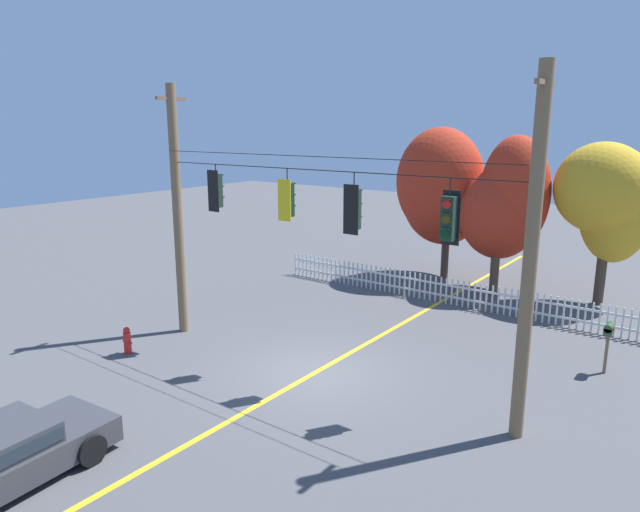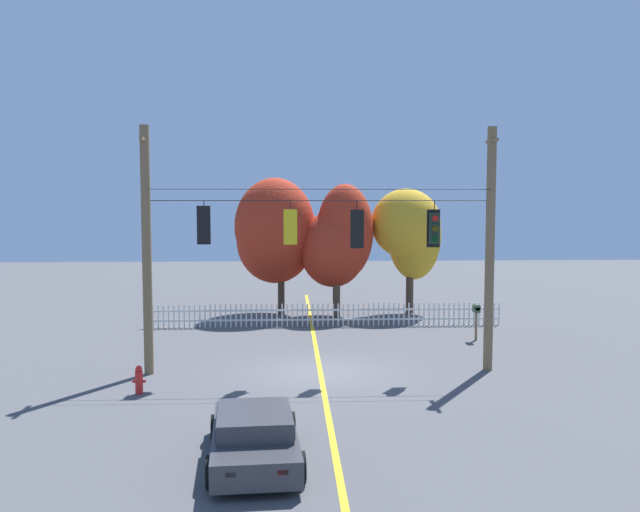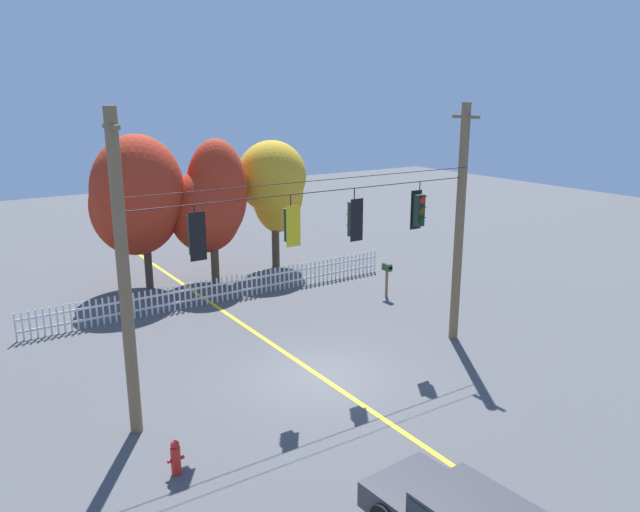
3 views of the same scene
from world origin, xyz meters
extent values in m
plane|color=#4C4C4F|center=(0.00, 0.00, 0.00)|extent=(80.00, 80.00, 0.00)
cube|color=gold|center=(0.00, 0.00, 0.00)|extent=(0.16, 36.00, 0.01)
cylinder|color=brown|center=(-5.53, 0.00, 3.97)|extent=(0.30, 0.30, 7.95)
cylinder|color=brown|center=(5.53, 0.00, 3.97)|extent=(0.30, 0.30, 7.95)
cube|color=brown|center=(-5.53, 0.00, 7.50)|extent=(0.10, 1.10, 0.10)
cube|color=brown|center=(5.53, 0.00, 7.50)|extent=(0.10, 1.10, 0.10)
cylinder|color=black|center=(0.00, 0.00, 5.58)|extent=(10.86, 0.02, 0.02)
cylinder|color=black|center=(0.00, -0.25, 5.94)|extent=(10.86, 0.02, 0.02)
cylinder|color=black|center=(-3.70, 0.00, 5.44)|extent=(0.03, 0.03, 0.28)
cube|color=black|center=(-3.70, -0.13, 4.81)|extent=(0.43, 0.02, 1.23)
cube|color=#1E3323|center=(-3.70, 0.00, 4.81)|extent=(0.30, 0.24, 0.99)
cylinder|color=red|center=(-3.70, 0.14, 5.14)|extent=(0.20, 0.03, 0.20)
cube|color=#1E3323|center=(-3.70, 0.18, 5.25)|extent=(0.22, 0.12, 0.06)
cylinder|color=#463B09|center=(-3.70, 0.14, 4.81)|extent=(0.20, 0.03, 0.20)
cube|color=#1E3323|center=(-3.70, 0.18, 4.92)|extent=(0.22, 0.12, 0.06)
cylinder|color=#073513|center=(-3.70, 0.14, 4.48)|extent=(0.20, 0.03, 0.20)
cube|color=#1E3323|center=(-3.70, 0.18, 4.59)|extent=(0.22, 0.12, 0.06)
cylinder|color=black|center=(-0.96, 0.00, 5.39)|extent=(0.03, 0.03, 0.39)
cube|color=yellow|center=(-0.96, -0.13, 4.74)|extent=(0.43, 0.02, 1.13)
cube|color=black|center=(-0.96, 0.00, 4.74)|extent=(0.30, 0.24, 0.91)
cylinder|color=red|center=(-0.96, 0.14, 5.04)|extent=(0.20, 0.03, 0.20)
cube|color=black|center=(-0.96, 0.18, 5.16)|extent=(0.22, 0.12, 0.06)
cylinder|color=#463B09|center=(-0.96, 0.14, 4.74)|extent=(0.20, 0.03, 0.20)
cube|color=black|center=(-0.96, 0.18, 4.86)|extent=(0.22, 0.12, 0.06)
cylinder|color=#073513|center=(-0.96, 0.14, 4.44)|extent=(0.20, 0.03, 0.20)
cube|color=black|center=(-0.96, 0.18, 4.55)|extent=(0.22, 0.12, 0.06)
cylinder|color=black|center=(1.18, 0.00, 5.38)|extent=(0.03, 0.03, 0.41)
cube|color=black|center=(1.18, -0.13, 4.67)|extent=(0.43, 0.02, 1.24)
cube|color=#1E3323|center=(1.18, 0.00, 4.67)|extent=(0.30, 0.24, 1.00)
cylinder|color=red|center=(1.18, 0.14, 5.01)|extent=(0.20, 0.03, 0.20)
cube|color=#1E3323|center=(1.18, 0.18, 5.12)|extent=(0.22, 0.12, 0.06)
cylinder|color=#463B09|center=(1.18, 0.14, 4.67)|extent=(0.20, 0.03, 0.20)
cube|color=#1E3323|center=(1.18, 0.18, 4.79)|extent=(0.22, 0.12, 0.06)
cylinder|color=#073513|center=(1.18, 0.14, 4.34)|extent=(0.20, 0.03, 0.20)
cube|color=#1E3323|center=(1.18, 0.18, 4.45)|extent=(0.22, 0.12, 0.06)
cylinder|color=black|center=(3.69, 0.00, 5.38)|extent=(0.03, 0.03, 0.41)
cube|color=black|center=(3.69, 0.13, 4.68)|extent=(0.43, 0.02, 1.23)
cube|color=#1E3323|center=(3.69, 0.00, 4.68)|extent=(0.30, 0.24, 0.99)
cylinder|color=red|center=(3.69, -0.14, 5.01)|extent=(0.20, 0.03, 0.20)
cube|color=#1E3323|center=(3.69, -0.18, 5.12)|extent=(0.22, 0.12, 0.06)
cylinder|color=#463B09|center=(3.69, -0.14, 4.68)|extent=(0.20, 0.03, 0.20)
cube|color=#1E3323|center=(3.69, -0.18, 4.79)|extent=(0.22, 0.12, 0.06)
cylinder|color=#073513|center=(3.69, -0.14, 4.35)|extent=(0.20, 0.03, 0.20)
cube|color=#1E3323|center=(3.69, -0.18, 4.46)|extent=(0.22, 0.12, 0.06)
cube|color=silver|center=(-7.17, 7.95, 0.51)|extent=(0.06, 0.04, 1.03)
cube|color=silver|center=(-6.95, 7.95, 0.51)|extent=(0.06, 0.04, 1.03)
cube|color=silver|center=(-6.72, 7.95, 0.51)|extent=(0.06, 0.04, 1.03)
cube|color=silver|center=(-6.50, 7.95, 0.51)|extent=(0.06, 0.04, 1.03)
cube|color=silver|center=(-6.27, 7.95, 0.51)|extent=(0.06, 0.04, 1.03)
cube|color=silver|center=(-6.05, 7.95, 0.51)|extent=(0.06, 0.04, 1.03)
cube|color=silver|center=(-5.82, 7.95, 0.51)|extent=(0.06, 0.04, 1.03)
cube|color=silver|center=(-5.60, 7.95, 0.51)|extent=(0.06, 0.04, 1.03)
cube|color=silver|center=(-5.37, 7.95, 0.51)|extent=(0.06, 0.04, 1.03)
cube|color=silver|center=(-5.15, 7.95, 0.51)|extent=(0.06, 0.04, 1.03)
cube|color=silver|center=(-4.92, 7.95, 0.51)|extent=(0.06, 0.04, 1.03)
cube|color=silver|center=(-4.70, 7.95, 0.51)|extent=(0.06, 0.04, 1.03)
cube|color=silver|center=(-4.47, 7.95, 0.51)|extent=(0.06, 0.04, 1.03)
cube|color=silver|center=(-4.25, 7.95, 0.51)|extent=(0.06, 0.04, 1.03)
cube|color=silver|center=(-4.02, 7.95, 0.51)|extent=(0.06, 0.04, 1.03)
cube|color=silver|center=(-3.80, 7.95, 0.51)|extent=(0.06, 0.04, 1.03)
cube|color=silver|center=(-3.57, 7.95, 0.51)|extent=(0.06, 0.04, 1.03)
cube|color=silver|center=(-3.35, 7.95, 0.51)|extent=(0.06, 0.04, 1.03)
cube|color=silver|center=(-3.12, 7.95, 0.51)|extent=(0.06, 0.04, 1.03)
cube|color=silver|center=(-2.90, 7.95, 0.51)|extent=(0.06, 0.04, 1.03)
cube|color=silver|center=(-2.67, 7.95, 0.51)|extent=(0.06, 0.04, 1.03)
cube|color=silver|center=(-2.45, 7.95, 0.51)|extent=(0.06, 0.04, 1.03)
cube|color=silver|center=(-2.22, 7.95, 0.51)|extent=(0.06, 0.04, 1.03)
cube|color=silver|center=(-2.00, 7.95, 0.51)|extent=(0.06, 0.04, 1.03)
cube|color=silver|center=(-1.77, 7.95, 0.51)|extent=(0.06, 0.04, 1.03)
cube|color=silver|center=(-1.55, 7.95, 0.51)|extent=(0.06, 0.04, 1.03)
cube|color=silver|center=(-1.32, 7.95, 0.51)|extent=(0.06, 0.04, 1.03)
cube|color=silver|center=(-1.10, 7.95, 0.51)|extent=(0.06, 0.04, 1.03)
cube|color=silver|center=(-0.87, 7.95, 0.51)|extent=(0.06, 0.04, 1.03)
cube|color=silver|center=(-0.65, 7.95, 0.51)|extent=(0.06, 0.04, 1.03)
cube|color=silver|center=(-0.42, 7.95, 0.51)|extent=(0.06, 0.04, 1.03)
cube|color=silver|center=(-0.20, 7.95, 0.51)|extent=(0.06, 0.04, 1.03)
cube|color=silver|center=(0.03, 7.95, 0.51)|extent=(0.06, 0.04, 1.03)
cube|color=silver|center=(0.26, 7.95, 0.51)|extent=(0.06, 0.04, 1.03)
cube|color=silver|center=(0.48, 7.95, 0.51)|extent=(0.06, 0.04, 1.03)
cube|color=silver|center=(0.71, 7.95, 0.51)|extent=(0.06, 0.04, 1.03)
cube|color=silver|center=(0.93, 7.95, 0.51)|extent=(0.06, 0.04, 1.03)
cube|color=silver|center=(1.16, 7.95, 0.51)|extent=(0.06, 0.04, 1.03)
cube|color=silver|center=(1.38, 7.95, 0.51)|extent=(0.06, 0.04, 1.03)
cube|color=silver|center=(1.61, 7.95, 0.51)|extent=(0.06, 0.04, 1.03)
cube|color=silver|center=(1.83, 7.95, 0.51)|extent=(0.06, 0.04, 1.03)
cube|color=silver|center=(2.06, 7.95, 0.51)|extent=(0.06, 0.04, 1.03)
cube|color=silver|center=(2.28, 7.95, 0.51)|extent=(0.06, 0.04, 1.03)
cube|color=silver|center=(2.51, 7.95, 0.51)|extent=(0.06, 0.04, 1.03)
cube|color=silver|center=(2.73, 7.95, 0.51)|extent=(0.06, 0.04, 1.03)
cube|color=silver|center=(2.96, 7.95, 0.51)|extent=(0.06, 0.04, 1.03)
cube|color=silver|center=(3.18, 7.95, 0.51)|extent=(0.06, 0.04, 1.03)
cube|color=silver|center=(3.41, 7.95, 0.51)|extent=(0.06, 0.04, 1.03)
cube|color=silver|center=(3.63, 7.95, 0.51)|extent=(0.06, 0.04, 1.03)
cube|color=silver|center=(3.86, 7.95, 0.51)|extent=(0.06, 0.04, 1.03)
cube|color=silver|center=(4.08, 7.95, 0.51)|extent=(0.06, 0.04, 1.03)
cube|color=silver|center=(4.31, 7.95, 0.51)|extent=(0.06, 0.04, 1.03)
cube|color=silver|center=(4.53, 7.95, 0.51)|extent=(0.06, 0.04, 1.03)
cube|color=silver|center=(4.76, 7.95, 0.51)|extent=(0.06, 0.04, 1.03)
cube|color=silver|center=(4.98, 7.95, 0.51)|extent=(0.06, 0.04, 1.03)
cube|color=silver|center=(5.21, 7.95, 0.51)|extent=(0.06, 0.04, 1.03)
cube|color=silver|center=(5.43, 7.95, 0.51)|extent=(0.06, 0.04, 1.03)
cube|color=silver|center=(5.66, 7.95, 0.51)|extent=(0.06, 0.04, 1.03)
cube|color=silver|center=(5.88, 7.95, 0.51)|extent=(0.06, 0.04, 1.03)
cube|color=silver|center=(6.11, 7.95, 0.51)|extent=(0.06, 0.04, 1.03)
cube|color=silver|center=(6.33, 7.95, 0.51)|extent=(0.06, 0.04, 1.03)
cube|color=silver|center=(6.56, 7.95, 0.51)|extent=(0.06, 0.04, 1.03)
cube|color=silver|center=(6.78, 7.95, 0.51)|extent=(0.06, 0.04, 1.03)
cube|color=silver|center=(7.01, 7.95, 0.51)|extent=(0.06, 0.04, 1.03)
cube|color=silver|center=(7.23, 7.95, 0.51)|extent=(0.06, 0.04, 1.03)
cube|color=silver|center=(7.46, 7.95, 0.51)|extent=(0.06, 0.04, 1.03)
cube|color=silver|center=(7.68, 7.95, 0.51)|extent=(0.06, 0.04, 1.03)
cube|color=silver|center=(7.91, 7.95, 0.51)|extent=(0.06, 0.04, 1.03)
cube|color=silver|center=(8.13, 7.95, 0.51)|extent=(0.06, 0.04, 1.03)
cube|color=silver|center=(8.36, 7.95, 0.51)|extent=(0.06, 0.04, 1.03)
cube|color=silver|center=(0.59, 7.98, 0.31)|extent=(15.53, 0.03, 0.08)
cube|color=silver|center=(0.59, 7.98, 0.74)|extent=(15.53, 0.03, 0.08)
cylinder|color=#473828|center=(-1.40, 11.39, 1.19)|extent=(0.33, 0.33, 2.39)
ellipsoid|color=#B22D19|center=(-1.68, 11.66, 3.61)|extent=(3.78, 3.39, 4.22)
ellipsoid|color=#B22D19|center=(-1.69, 11.12, 4.29)|extent=(3.87, 3.17, 4.70)
cylinder|color=brown|center=(1.24, 10.32, 1.09)|extent=(0.35, 0.35, 2.19)
ellipsoid|color=#B22D19|center=(1.11, 10.81, 3.24)|extent=(3.18, 3.09, 3.69)
ellipsoid|color=#B22D19|center=(1.67, 10.75, 4.07)|extent=(2.73, 2.31, 4.56)
cylinder|color=#473828|center=(4.94, 11.43, 1.29)|extent=(0.37, 0.37, 2.58)
ellipsoid|color=gold|center=(5.19, 11.58, 3.80)|extent=(2.62, 2.20, 4.28)
ellipsoid|color=gold|center=(5.09, 11.64, 4.00)|extent=(2.72, 2.52, 3.48)
ellipsoid|color=gold|center=(4.69, 11.22, 4.45)|extent=(3.38, 2.84, 3.36)
cube|color=#38383D|center=(-1.77, -7.57, 0.45)|extent=(2.07, 4.25, 0.55)
cube|color=#38383D|center=(-1.75, -7.72, 0.94)|extent=(1.70, 2.09, 0.42)
cube|color=#232D38|center=(-1.75, -7.72, 0.94)|extent=(1.73, 2.01, 0.27)
cylinder|color=black|center=(-2.74, -6.36, 0.32)|extent=(0.23, 0.65, 0.64)
cylinder|color=black|center=(-0.98, -6.23, 0.32)|extent=(0.23, 0.65, 0.64)
cylinder|color=black|center=(-2.55, -8.91, 0.32)|extent=(0.23, 0.65, 0.64)
cylinder|color=black|center=(-0.79, -8.78, 0.32)|extent=(0.23, 0.65, 0.64)
cube|color=white|center=(-2.40, -5.57, 0.55)|extent=(0.20, 0.05, 0.10)
cube|color=white|center=(-1.43, -5.49, 0.55)|extent=(0.20, 0.05, 0.10)
cube|color=red|center=(-2.10, -9.64, 0.55)|extent=(0.20, 0.05, 0.10)
cube|color=red|center=(-1.13, -9.57, 0.55)|extent=(0.20, 0.05, 0.10)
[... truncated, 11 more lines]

